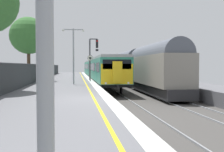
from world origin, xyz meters
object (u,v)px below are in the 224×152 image
commuter_train_at_platform (97,68)px  freight_train_adjacent_track (120,66)px  speed_limit_sign (90,65)px  platform_lamp_mid (73,51)px  signal_gantry (92,54)px  background_tree_left (28,37)px

commuter_train_at_platform → freight_train_adjacent_track: (4.00, 1.34, 0.32)m
speed_limit_sign → platform_lamp_mid: size_ratio=0.55×
freight_train_adjacent_track → speed_limit_sign: 16.51m
commuter_train_at_platform → freight_train_adjacent_track: freight_train_adjacent_track is taller
commuter_train_at_platform → signal_gantry: signal_gantry is taller
signal_gantry → commuter_train_at_platform: bearing=82.6°
speed_limit_sign → platform_lamp_mid: platform_lamp_mid is taller
commuter_train_at_platform → platform_lamp_mid: platform_lamp_mid is taller
speed_limit_sign → signal_gantry: bearing=82.3°
platform_lamp_mid → background_tree_left: background_tree_left is taller
signal_gantry → speed_limit_sign: 3.09m
platform_lamp_mid → signal_gantry: bearing=72.7°
freight_train_adjacent_track → background_tree_left: background_tree_left is taller
signal_gantry → background_tree_left: size_ratio=0.69×
platform_lamp_mid → background_tree_left: size_ratio=0.71×
commuter_train_at_platform → background_tree_left: (-8.70, -11.74, 3.70)m
signal_gantry → speed_limit_sign: (-0.38, -2.79, -1.27)m
freight_train_adjacent_track → platform_lamp_mid: (-7.59, -19.45, 1.46)m
commuter_train_at_platform → background_tree_left: size_ratio=5.96×
freight_train_adjacent_track → speed_limit_sign: (-5.85, -15.44, 0.21)m
commuter_train_at_platform → platform_lamp_mid: bearing=-101.2°
commuter_train_at_platform → platform_lamp_mid: (-3.59, -18.10, 1.78)m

